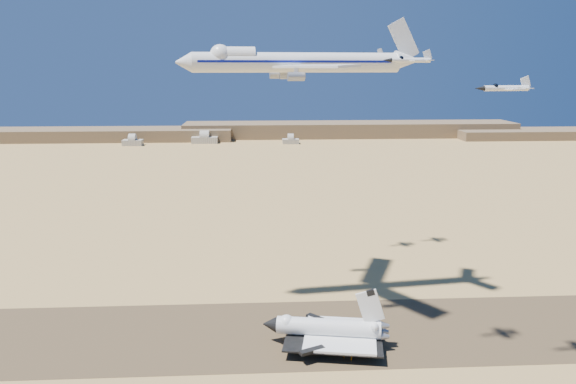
{
  "coord_description": "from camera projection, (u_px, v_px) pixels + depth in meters",
  "views": [
    {
      "loc": [
        -0.18,
        -172.45,
        86.75
      ],
      "look_at": [
        10.18,
        8.0,
        46.5
      ],
      "focal_mm": 35.0,
      "sensor_mm": 36.0,
      "label": 1
    }
  ],
  "objects": [
    {
      "name": "shuttle",
      "position": [
        327.0,
        330.0,
        178.13
      ],
      "size": [
        40.23,
        29.24,
        19.79
      ],
      "rotation": [
        0.0,
        0.0,
        -0.18
      ],
      "color": "white",
      "rests_on": "runway"
    },
    {
      "name": "crew_c",
      "position": [
        363.0,
        354.0,
        171.8
      ],
      "size": [
        1.1,
        1.02,
        1.7
      ],
      "primitive_type": "imported",
      "rotation": [
        0.0,
        0.0,
        2.47
      ],
      "color": "orange",
      "rests_on": "runway"
    },
    {
      "name": "ground",
      "position": [
        259.0,
        334.0,
        186.92
      ],
      "size": [
        1200.0,
        1200.0,
        0.0
      ],
      "primitive_type": "plane",
      "color": "#AD844D",
      "rests_on": "ground"
    },
    {
      "name": "chase_jet_a",
      "position": [
        410.0,
        60.0,
        154.17
      ],
      "size": [
        14.44,
        8.17,
        3.63
      ],
      "rotation": [
        0.0,
        0.0,
        0.2
      ],
      "color": "white"
    },
    {
      "name": "chase_jet_f",
      "position": [
        369.0,
        55.0,
        254.42
      ],
      "size": [
        14.92,
        8.46,
        3.76
      ],
      "rotation": [
        0.0,
        0.0,
        0.2
      ],
      "color": "white"
    },
    {
      "name": "runway",
      "position": [
        259.0,
        333.0,
        186.91
      ],
      "size": [
        600.0,
        50.0,
        0.06
      ],
      "primitive_type": "cube",
      "color": "brown",
      "rests_on": "ground"
    },
    {
      "name": "hangars",
      "position": [
        201.0,
        140.0,
        648.51
      ],
      "size": [
        200.5,
        29.5,
        30.0
      ],
      "color": "#B4AEA0",
      "rests_on": "ground"
    },
    {
      "name": "crew_a",
      "position": [
        352.0,
        358.0,
        169.08
      ],
      "size": [
        0.68,
        0.82,
        1.91
      ],
      "primitive_type": "imported",
      "rotation": [
        0.0,
        0.0,
        1.19
      ],
      "color": "orange",
      "rests_on": "runway"
    },
    {
      "name": "crew_b",
      "position": [
        344.0,
        356.0,
        170.72
      ],
      "size": [
        0.51,
        0.86,
        1.76
      ],
      "primitive_type": "imported",
      "rotation": [
        0.0,
        0.0,
        1.59
      ],
      "color": "orange",
      "rests_on": "runway"
    },
    {
      "name": "ridgeline",
      "position": [
        308.0,
        132.0,
        702.77
      ],
      "size": [
        960.0,
        90.0,
        18.0
      ],
      "color": "brown",
      "rests_on": "ground"
    },
    {
      "name": "chase_jet_b",
      "position": [
        505.0,
        88.0,
        147.39
      ],
      "size": [
        15.88,
        8.74,
        3.96
      ],
      "rotation": [
        0.0,
        0.0,
        0.12
      ],
      "color": "white"
    },
    {
      "name": "chase_jet_e",
      "position": [
        335.0,
        66.0,
        248.63
      ],
      "size": [
        13.96,
        8.13,
        3.56
      ],
      "rotation": [
        0.0,
        0.0,
        0.29
      ],
      "color": "white"
    },
    {
      "name": "carrier_747",
      "position": [
        290.0,
        62.0,
        195.37
      ],
      "size": [
        87.18,
        66.91,
        21.65
      ],
      "rotation": [
        0.0,
        0.0,
        0.12
      ],
      "color": "white"
    }
  ]
}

